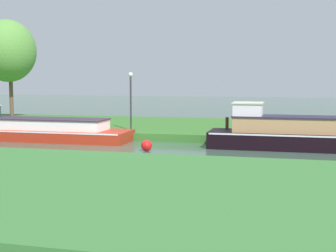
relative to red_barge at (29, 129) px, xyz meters
The scene contains 9 objects.
ground_plane 5.52m from the red_barge, 12.63° to the right, with size 120.00×120.00×0.00m, color #3D5949.
riverbank_far 7.90m from the red_barge, 47.28° to the left, with size 72.00×10.00×0.40m, color #366D29.
riverbank_near 11.53m from the red_barge, 62.30° to the right, with size 72.00×10.00×0.40m, color #377133.
red_barge is the anchor object (origin of this frame).
black_narrowboat 14.66m from the red_barge, ahead, with size 10.80×2.16×2.10m.
willow_tree_left 11.04m from the red_barge, 127.94° to the left, with size 3.77×4.47×6.91m.
lamp_post 5.65m from the red_barge, 23.98° to the left, with size 0.24×0.24×3.12m.
mooring_post_near 10.30m from the red_barge, ahead, with size 0.16×0.16×0.88m, color #4D2F26.
channel_buoy 7.46m from the red_barge, 17.62° to the right, with size 0.49×0.49×0.49m, color red.
Camera 1 is at (7.77, -20.96, 3.23)m, focal length 50.83 mm.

